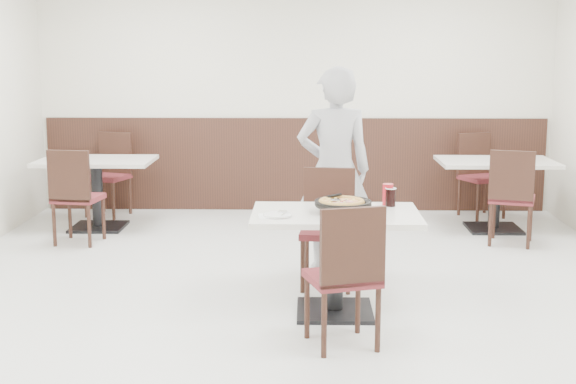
{
  "coord_description": "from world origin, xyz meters",
  "views": [
    {
      "loc": [
        0.14,
        -5.94,
        1.91
      ],
      "look_at": [
        0.01,
        -0.3,
        0.89
      ],
      "focal_mm": 50.0,
      "sensor_mm": 36.0,
      "label": 1
    }
  ],
  "objects_px": {
    "bg_chair_left_far": "(107,175)",
    "pizza_pan": "(343,207)",
    "diner_person": "(334,170)",
    "bg_table_right": "(495,195)",
    "bg_table_left": "(97,194)",
    "chair_near": "(342,274)",
    "pizza": "(341,204)",
    "bg_chair_left_near": "(78,196)",
    "main_table": "(335,263)",
    "bg_chair_right_near": "(512,196)",
    "chair_far": "(327,230)",
    "red_cup": "(388,194)",
    "cola_glass": "(391,198)",
    "bg_chair_right_far": "(482,176)",
    "side_plate": "(277,215)"
  },
  "relations": [
    {
      "from": "diner_person",
      "to": "bg_table_right",
      "type": "bearing_deg",
      "value": -144.94
    },
    {
      "from": "cola_glass",
      "to": "bg_chair_left_near",
      "type": "xyz_separation_m",
      "value": [
        -2.88,
        1.85,
        -0.34
      ]
    },
    {
      "from": "chair_near",
      "to": "cola_glass",
      "type": "relative_size",
      "value": 7.31
    },
    {
      "from": "diner_person",
      "to": "bg_chair_right_near",
      "type": "distance_m",
      "value": 2.08
    },
    {
      "from": "bg_table_left",
      "to": "chair_near",
      "type": "bearing_deg",
      "value": -53.91
    },
    {
      "from": "diner_person",
      "to": "red_cup",
      "type": "bearing_deg",
      "value": 105.87
    },
    {
      "from": "chair_near",
      "to": "pizza_pan",
      "type": "distance_m",
      "value": 0.71
    },
    {
      "from": "bg_chair_left_far",
      "to": "pizza_pan",
      "type": "bearing_deg",
      "value": 145.23
    },
    {
      "from": "red_cup",
      "to": "diner_person",
      "type": "distance_m",
      "value": 0.95
    },
    {
      "from": "cola_glass",
      "to": "bg_chair_right_near",
      "type": "height_order",
      "value": "bg_chair_right_near"
    },
    {
      "from": "pizza_pan",
      "to": "bg_chair_right_near",
      "type": "distance_m",
      "value": 2.81
    },
    {
      "from": "bg_chair_left_far",
      "to": "bg_table_left",
      "type": "bearing_deg",
      "value": 112.98
    },
    {
      "from": "side_plate",
      "to": "bg_chair_left_near",
      "type": "distance_m",
      "value": 3.05
    },
    {
      "from": "cola_glass",
      "to": "bg_chair_left_far",
      "type": "xyz_separation_m",
      "value": [
        -2.91,
        3.16,
        -0.34
      ]
    },
    {
      "from": "diner_person",
      "to": "bg_chair_right_far",
      "type": "xyz_separation_m",
      "value": [
        1.77,
        2.27,
        -0.41
      ]
    },
    {
      "from": "bg_chair_left_near",
      "to": "bg_chair_right_near",
      "type": "distance_m",
      "value": 4.27
    },
    {
      "from": "diner_person",
      "to": "bg_table_left",
      "type": "relative_size",
      "value": 1.47
    },
    {
      "from": "side_plate",
      "to": "pizza_pan",
      "type": "bearing_deg",
      "value": 16.38
    },
    {
      "from": "main_table",
      "to": "bg_chair_right_near",
      "type": "xyz_separation_m",
      "value": [
        1.81,
        2.15,
        0.1
      ]
    },
    {
      "from": "chair_far",
      "to": "side_plate",
      "type": "bearing_deg",
      "value": 70.55
    },
    {
      "from": "side_plate",
      "to": "bg_chair_left_far",
      "type": "xyz_separation_m",
      "value": [
        -2.09,
        3.55,
        -0.28
      ]
    },
    {
      "from": "bg_table_left",
      "to": "bg_chair_right_near",
      "type": "height_order",
      "value": "bg_chair_right_near"
    },
    {
      "from": "main_table",
      "to": "bg_chair_left_near",
      "type": "relative_size",
      "value": 1.26
    },
    {
      "from": "bg_table_right",
      "to": "bg_chair_right_near",
      "type": "distance_m",
      "value": 0.62
    },
    {
      "from": "red_cup",
      "to": "side_plate",
      "type": "bearing_deg",
      "value": -151.74
    },
    {
      "from": "pizza_pan",
      "to": "cola_glass",
      "type": "relative_size",
      "value": 2.52
    },
    {
      "from": "chair_far",
      "to": "red_cup",
      "type": "height_order",
      "value": "chair_far"
    },
    {
      "from": "pizza_pan",
      "to": "bg_chair_left_near",
      "type": "relative_size",
      "value": 0.34
    },
    {
      "from": "bg_chair_left_far",
      "to": "chair_far",
      "type": "bearing_deg",
      "value": 150.18
    },
    {
      "from": "diner_person",
      "to": "bg_table_left",
      "type": "xyz_separation_m",
      "value": [
        -2.47,
        1.58,
        -0.51
      ]
    },
    {
      "from": "chair_near",
      "to": "bg_chair_left_far",
      "type": "xyz_separation_m",
      "value": [
        -2.52,
        4.05,
        0.0
      ]
    },
    {
      "from": "diner_person",
      "to": "chair_far",
      "type": "bearing_deg",
      "value": 74.98
    },
    {
      "from": "pizza_pan",
      "to": "bg_table_right",
      "type": "relative_size",
      "value": 0.27
    },
    {
      "from": "bg_table_left",
      "to": "red_cup",
      "type": "bearing_deg",
      "value": -40.73
    },
    {
      "from": "chair_near",
      "to": "bg_chair_right_near",
      "type": "distance_m",
      "value": 3.32
    },
    {
      "from": "chair_near",
      "to": "pizza",
      "type": "xyz_separation_m",
      "value": [
        0.02,
        0.64,
        0.34
      ]
    },
    {
      "from": "bg_chair_right_far",
      "to": "bg_chair_left_far",
      "type": "bearing_deg",
      "value": -23.5
    },
    {
      "from": "pizza_pan",
      "to": "chair_far",
      "type": "bearing_deg",
      "value": 98.08
    },
    {
      "from": "main_table",
      "to": "side_plate",
      "type": "height_order",
      "value": "side_plate"
    },
    {
      "from": "bg_chair_right_near",
      "to": "chair_near",
      "type": "bearing_deg",
      "value": -104.73
    },
    {
      "from": "cola_glass",
      "to": "bg_chair_left_near",
      "type": "relative_size",
      "value": 0.14
    },
    {
      "from": "diner_person",
      "to": "chair_near",
      "type": "bearing_deg",
      "value": 82.46
    },
    {
      "from": "diner_person",
      "to": "bg_table_right",
      "type": "relative_size",
      "value": 1.47
    },
    {
      "from": "bg_chair_left_far",
      "to": "chair_near",
      "type": "bearing_deg",
      "value": 140.38
    },
    {
      "from": "red_cup",
      "to": "chair_near",
      "type": "bearing_deg",
      "value": -112.07
    },
    {
      "from": "pizza",
      "to": "cola_glass",
      "type": "xyz_separation_m",
      "value": [
        0.38,
        0.24,
        0.0
      ]
    },
    {
      "from": "diner_person",
      "to": "bg_table_left",
      "type": "bearing_deg",
      "value": -39.97
    },
    {
      "from": "chair_far",
      "to": "pizza",
      "type": "xyz_separation_m",
      "value": [
        0.08,
        -0.65,
        0.34
      ]
    },
    {
      "from": "main_table",
      "to": "pizza",
      "type": "height_order",
      "value": "pizza"
    },
    {
      "from": "bg_chair_left_far",
      "to": "cola_glass",
      "type": "bearing_deg",
      "value": 151.14
    }
  ]
}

